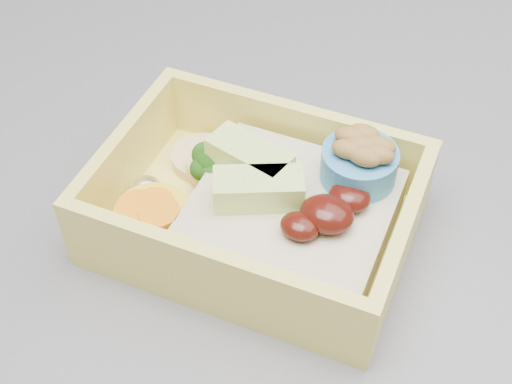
% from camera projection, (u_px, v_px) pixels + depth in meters
% --- Properties ---
extents(bento_box, '(0.18, 0.13, 0.07)m').
position_uv_depth(bento_box, '(266.00, 206.00, 0.41)').
color(bento_box, '#F6E465').
rests_on(bento_box, island).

